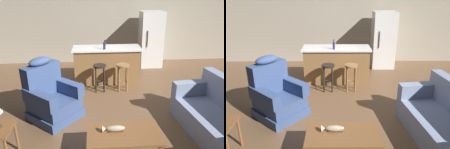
{
  "view_description": "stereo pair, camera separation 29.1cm",
  "coord_description": "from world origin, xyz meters",
  "views": [
    {
      "loc": [
        -0.3,
        -4.28,
        2.4
      ],
      "look_at": [
        0.03,
        -0.1,
        0.75
      ],
      "focal_mm": 35.0,
      "sensor_mm": 36.0,
      "label": 1
    },
    {
      "loc": [
        -0.01,
        -4.29,
        2.4
      ],
      "look_at": [
        0.03,
        -0.1,
        0.75
      ],
      "focal_mm": 35.0,
      "sensor_mm": 36.0,
      "label": 2
    }
  ],
  "objects": [
    {
      "name": "refrigerator",
      "position": [
        1.49,
        2.55,
        0.88
      ],
      "size": [
        0.7,
        0.69,
        1.76
      ],
      "color": "white",
      "rests_on": "ground_plane"
    },
    {
      "name": "ground_plane",
      "position": [
        0.0,
        0.0,
        0.0
      ],
      "size": [
        12.0,
        12.0,
        0.0
      ],
      "color": "brown"
    },
    {
      "name": "couch",
      "position": [
        1.8,
        -1.3,
        0.34
      ],
      "size": [
        1.07,
        1.99,
        0.94
      ],
      "rotation": [
        0.0,
        0.0,
        3.27
      ],
      "color": "#8493B2",
      "rests_on": "ground_plane"
    },
    {
      "name": "fish_figurine",
      "position": [
        -0.07,
        -1.56,
        0.46
      ],
      "size": [
        0.34,
        0.1,
        0.1
      ],
      "color": "#4C3823",
      "rests_on": "coffee_table"
    },
    {
      "name": "bar_stool_right",
      "position": [
        0.36,
        0.72,
        0.47
      ],
      "size": [
        0.32,
        0.32,
        0.68
      ],
      "color": "olive",
      "rests_on": "ground_plane"
    },
    {
      "name": "bar_stool_left",
      "position": [
        -0.21,
        0.72,
        0.47
      ],
      "size": [
        0.32,
        0.32,
        0.68
      ],
      "color": "black",
      "rests_on": "ground_plane"
    },
    {
      "name": "coffee_table",
      "position": [
        0.09,
        -1.63,
        0.36
      ],
      "size": [
        1.1,
        0.6,
        0.42
      ],
      "color": "brown",
      "rests_on": "ground_plane"
    },
    {
      "name": "bottle_tall_green",
      "position": [
        -0.07,
        1.16,
        1.05
      ],
      "size": [
        0.06,
        0.06,
        0.25
      ],
      "color": "#23284C",
      "rests_on": "kitchen_island"
    },
    {
      "name": "recliner_near_lamp",
      "position": [
        -1.19,
        -0.39,
        0.42
      ],
      "size": [
        1.18,
        1.18,
        1.2
      ],
      "rotation": [
        0.0,
        0.0,
        -0.71
      ],
      "color": "#384C7A",
      "rests_on": "ground_plane"
    },
    {
      "name": "kitchen_island",
      "position": [
        0.0,
        1.35,
        0.48
      ],
      "size": [
        1.8,
        0.7,
        0.95
      ],
      "color": "olive",
      "rests_on": "ground_plane"
    },
    {
      "name": "back_wall",
      "position": [
        0.0,
        3.12,
        1.3
      ],
      "size": [
        12.0,
        0.05,
        2.6
      ],
      "color": "#A89E89",
      "rests_on": "ground_plane"
    }
  ]
}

